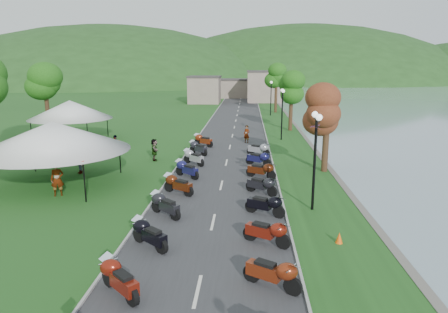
{
  "coord_description": "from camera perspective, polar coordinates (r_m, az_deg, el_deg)",
  "views": [
    {
      "loc": [
        1.58,
        -1.83,
        7.33
      ],
      "look_at": [
        0.02,
        24.46,
        1.3
      ],
      "focal_mm": 32.0,
      "sensor_mm": 36.0,
      "label": 1
    }
  ],
  "objects": [
    {
      "name": "vendor_tent_main",
      "position": [
        26.77,
        -23.03,
        0.37
      ],
      "size": [
        6.14,
        6.14,
        4.0
      ],
      "primitive_type": null,
      "color": "white",
      "rests_on": "ground"
    },
    {
      "name": "moto_row_right",
      "position": [
        18.53,
        5.83,
        -8.63
      ],
      "size": [
        2.6,
        32.61,
        1.1
      ],
      "primitive_type": null,
      "color": "#331411",
      "rests_on": "ground"
    },
    {
      "name": "pedestrian_b",
      "position": [
        35.4,
        -18.9,
        0.24
      ],
      "size": [
        0.95,
        0.73,
        1.74
      ],
      "primitive_type": "imported",
      "rotation": [
        0.0,
        0.0,
        3.49
      ],
      "color": "slate",
      "rests_on": "ground"
    },
    {
      "name": "moto_row_left",
      "position": [
        18.47,
        -9.52,
        -8.83
      ],
      "size": [
        2.6,
        40.99,
        1.1
      ],
      "primitive_type": null,
      "color": "#331411",
      "rests_on": "ground"
    },
    {
      "name": "tree_lakeside",
      "position": [
        28.49,
        14.45,
        4.17
      ],
      "size": [
        2.31,
        2.31,
        6.42
      ],
      "primitive_type": null,
      "color": "#286E18",
      "rests_on": "ground"
    },
    {
      "name": "vendor_tent_side",
      "position": [
        42.3,
        -21.01,
        4.8
      ],
      "size": [
        5.34,
        5.34,
        4.0
      ],
      "primitive_type": null,
      "color": "white",
      "rests_on": "ground"
    },
    {
      "name": "far_building",
      "position": [
        87.04,
        1.05,
        9.71
      ],
      "size": [
        18.0,
        16.0,
        5.0
      ],
      "primitive_type": "cube",
      "color": "gray",
      "rests_on": "ground"
    },
    {
      "name": "pedestrian_c",
      "position": [
        29.48,
        -19.9,
        -2.29
      ],
      "size": [
        1.21,
        1.13,
        1.82
      ],
      "primitive_type": "imported",
      "rotation": [
        0.0,
        0.0,
        5.58
      ],
      "color": "slate",
      "rests_on": "ground"
    },
    {
      "name": "road",
      "position": [
        42.5,
        1.21,
        2.98
      ],
      "size": [
        7.0,
        120.0,
        0.02
      ],
      "primitive_type": "cube",
      "color": "#363638",
      "rests_on": "ground"
    },
    {
      "name": "pedestrian_a",
      "position": [
        24.98,
        -22.53,
        -5.19
      ],
      "size": [
        0.86,
        0.75,
        1.96
      ],
      "primitive_type": "imported",
      "rotation": [
        0.0,
        0.0,
        0.38
      ],
      "color": "slate",
      "rests_on": "ground"
    },
    {
      "name": "hills_backdrop",
      "position": [
        201.97,
        3.0,
        10.8
      ],
      "size": [
        360.0,
        120.0,
        76.0
      ],
      "primitive_type": null,
      "color": "#285621",
      "rests_on": "ground"
    }
  ]
}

